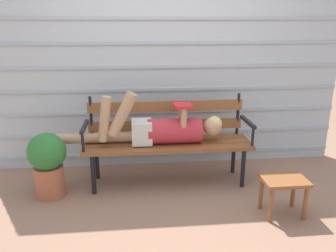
{
  "coord_description": "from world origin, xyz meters",
  "views": [
    {
      "loc": [
        -0.32,
        -3.09,
        1.64
      ],
      "look_at": [
        0.0,
        0.17,
        0.63
      ],
      "focal_mm": 36.43,
      "sensor_mm": 36.0,
      "label": 1
    }
  ],
  "objects_px": {
    "footstool": "(284,186)",
    "potted_plant": "(48,162)",
    "park_bench": "(167,136)",
    "reclining_person": "(160,129)"
  },
  "relations": [
    {
      "from": "reclining_person",
      "to": "potted_plant",
      "type": "bearing_deg",
      "value": -170.74
    },
    {
      "from": "footstool",
      "to": "potted_plant",
      "type": "distance_m",
      "value": 2.17
    },
    {
      "from": "footstool",
      "to": "potted_plant",
      "type": "relative_size",
      "value": 0.59
    },
    {
      "from": "park_bench",
      "to": "reclining_person",
      "type": "relative_size",
      "value": 0.97
    },
    {
      "from": "reclining_person",
      "to": "park_bench",
      "type": "bearing_deg",
      "value": 38.64
    },
    {
      "from": "park_bench",
      "to": "potted_plant",
      "type": "distance_m",
      "value": 1.2
    },
    {
      "from": "footstool",
      "to": "reclining_person",
      "type": "bearing_deg",
      "value": 145.15
    },
    {
      "from": "park_bench",
      "to": "reclining_person",
      "type": "xyz_separation_m",
      "value": [
        -0.09,
        -0.07,
        0.11
      ]
    },
    {
      "from": "reclining_person",
      "to": "potted_plant",
      "type": "relative_size",
      "value": 2.74
    },
    {
      "from": "park_bench",
      "to": "footstool",
      "type": "height_order",
      "value": "park_bench"
    }
  ]
}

